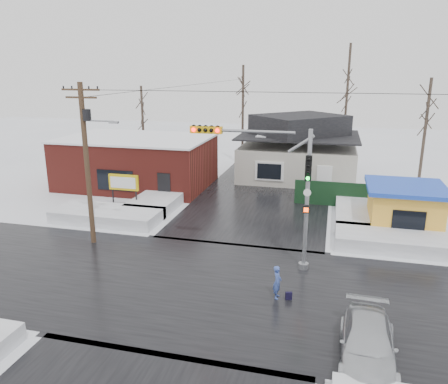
% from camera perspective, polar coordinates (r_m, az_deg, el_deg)
% --- Properties ---
extents(ground, '(120.00, 120.00, 0.00)m').
position_cam_1_polar(ground, '(20.51, -1.81, -12.31)').
color(ground, white).
rests_on(ground, ground).
extents(road_ns, '(10.00, 120.00, 0.02)m').
position_cam_1_polar(road_ns, '(20.51, -1.81, -12.29)').
color(road_ns, black).
rests_on(road_ns, ground).
extents(road_ew, '(120.00, 10.00, 0.02)m').
position_cam_1_polar(road_ew, '(20.51, -1.81, -12.29)').
color(road_ew, black).
rests_on(road_ew, ground).
extents(snowbank_nw, '(7.00, 3.00, 0.80)m').
position_cam_1_polar(snowbank_nw, '(29.62, -14.96, -2.95)').
color(snowbank_nw, white).
rests_on(snowbank_nw, ground).
extents(snowbank_ne, '(7.00, 3.00, 0.80)m').
position_cam_1_polar(snowbank_ne, '(26.36, 21.97, -5.96)').
color(snowbank_ne, white).
rests_on(snowbank_ne, ground).
extents(snowbank_nside_w, '(3.00, 8.00, 0.80)m').
position_cam_1_polar(snowbank_nside_w, '(33.07, -7.77, -0.58)').
color(snowbank_nside_w, white).
rests_on(snowbank_nside_w, ground).
extents(snowbank_nside_e, '(3.00, 8.00, 0.80)m').
position_cam_1_polar(snowbank_nside_e, '(30.85, 17.17, -2.37)').
color(snowbank_nside_e, white).
rests_on(snowbank_nside_e, ground).
extents(traffic_signal, '(6.05, 0.68, 7.00)m').
position_cam_1_polar(traffic_signal, '(21.13, 6.67, 1.67)').
color(traffic_signal, gray).
rests_on(traffic_signal, ground).
extents(utility_pole, '(3.15, 0.44, 9.00)m').
position_cam_1_polar(utility_pole, '(24.99, -17.42, 4.61)').
color(utility_pole, '#382619').
rests_on(utility_pole, ground).
extents(brick_building, '(12.20, 8.20, 4.12)m').
position_cam_1_polar(brick_building, '(37.79, -11.26, 3.96)').
color(brick_building, maroon).
rests_on(brick_building, ground).
extents(marquee_sign, '(2.20, 0.21, 2.55)m').
position_cam_1_polar(marquee_sign, '(31.29, -12.97, 1.10)').
color(marquee_sign, black).
rests_on(marquee_sign, ground).
extents(house, '(10.40, 8.40, 5.76)m').
position_cam_1_polar(house, '(40.10, 9.69, 5.50)').
color(house, beige).
rests_on(house, ground).
extents(kiosk, '(4.60, 4.60, 2.88)m').
position_cam_1_polar(kiosk, '(28.90, 22.45, -1.89)').
color(kiosk, yellow).
rests_on(kiosk, ground).
extents(fence, '(8.00, 0.12, 1.80)m').
position_cam_1_polar(fence, '(32.60, 16.23, -0.41)').
color(fence, black).
rests_on(fence, ground).
extents(tree_far_left, '(3.00, 3.00, 10.00)m').
position_cam_1_polar(tree_far_left, '(44.33, 2.51, 13.63)').
color(tree_far_left, '#332821').
rests_on(tree_far_left, ground).
extents(tree_far_mid, '(3.00, 3.00, 12.00)m').
position_cam_1_polar(tree_far_mid, '(45.37, 15.99, 15.12)').
color(tree_far_mid, '#332821').
rests_on(tree_far_mid, ground).
extents(tree_far_right, '(3.00, 3.00, 9.00)m').
position_cam_1_polar(tree_far_right, '(38.08, 25.17, 10.61)').
color(tree_far_right, '#332821').
rests_on(tree_far_right, ground).
extents(tree_far_west, '(3.00, 3.00, 8.00)m').
position_cam_1_polar(tree_far_west, '(45.66, -10.69, 11.44)').
color(tree_far_west, '#332821').
rests_on(tree_far_west, ground).
extents(pedestrian, '(0.37, 0.55, 1.49)m').
position_cam_1_polar(pedestrian, '(19.43, 6.97, -11.64)').
color(pedestrian, '#3B53A6').
rests_on(pedestrian, ground).
extents(car, '(1.99, 4.61, 1.32)m').
position_cam_1_polar(car, '(16.40, 18.24, -18.40)').
color(car, silver).
rests_on(car, ground).
extents(shopping_bag, '(0.30, 0.21, 0.35)m').
position_cam_1_polar(shopping_bag, '(19.61, 8.44, -13.32)').
color(shopping_bag, black).
rests_on(shopping_bag, ground).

